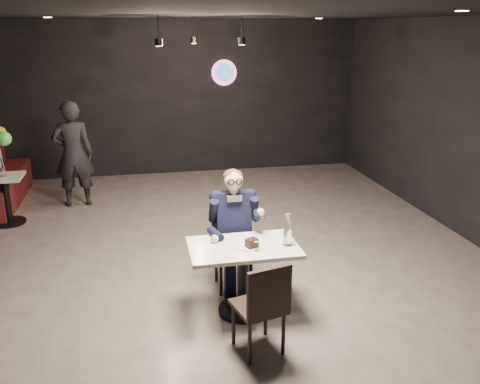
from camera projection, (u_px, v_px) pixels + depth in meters
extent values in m
plane|color=gray|center=(224.00, 266.00, 6.35)|extent=(9.00, 9.00, 0.00)
cube|color=black|center=(198.00, 25.00, 7.32)|extent=(1.40, 1.20, 0.36)
cube|color=white|center=(243.00, 279.00, 5.22)|extent=(1.10, 0.70, 0.75)
cube|color=black|center=(233.00, 250.00, 5.71)|extent=(0.42, 0.46, 0.92)
cube|color=black|center=(258.00, 305.00, 4.58)|extent=(0.52, 0.55, 0.92)
cube|color=black|center=(233.00, 228.00, 5.63)|extent=(0.60, 0.80, 1.44)
cylinder|color=white|center=(248.00, 247.00, 5.06)|extent=(0.21, 0.21, 0.01)
cube|color=black|center=(252.00, 243.00, 5.04)|extent=(0.14, 0.12, 0.08)
ellipsoid|color=#287D29|center=(257.00, 242.00, 4.97)|extent=(0.07, 0.04, 0.01)
cylinder|color=silver|center=(287.00, 236.00, 5.10)|extent=(0.08, 0.08, 0.19)
cone|color=tan|center=(289.00, 220.00, 5.10)|extent=(0.08, 0.08, 0.14)
cube|color=#410E0D|center=(0.00, 172.00, 8.45)|extent=(0.55, 2.21, 1.10)
cube|color=white|center=(7.00, 202.00, 7.64)|extent=(0.54, 0.54, 0.68)
cylinder|color=silver|center=(2.00, 172.00, 7.50)|extent=(0.09, 0.09, 0.14)
imported|color=black|center=(73.00, 154.00, 8.30)|extent=(0.67, 0.47, 1.75)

